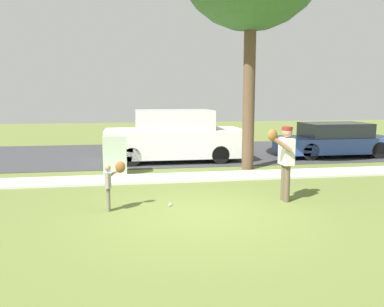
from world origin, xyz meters
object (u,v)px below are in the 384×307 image
at_px(person_child, 112,179).
at_px(baseball, 170,204).
at_px(parked_wagon_blue, 334,140).
at_px(parked_van_white, 174,137).
at_px(utility_cabinet, 115,155).
at_px(person_adult, 285,155).

bearing_deg(person_child, baseball, 2.41).
xyz_separation_m(person_child, parked_wagon_blue, (8.48, 6.10, -0.02)).
xyz_separation_m(parked_van_white, parked_wagon_blue, (6.43, 0.09, -0.24)).
xyz_separation_m(person_child, baseball, (1.25, 0.10, -0.64)).
height_order(baseball, parked_van_white, parked_van_white).
distance_m(person_child, utility_cabinet, 3.84).
relative_size(parked_van_white, parked_wagon_blue, 1.11).
height_order(parked_van_white, parked_wagon_blue, parked_van_white).
xyz_separation_m(baseball, parked_van_white, (0.79, 5.92, 0.87)).
bearing_deg(person_adult, baseball, -2.33).
relative_size(person_adult, person_child, 1.66).
bearing_deg(parked_wagon_blue, baseball, 39.75).
height_order(person_adult, parked_van_white, parked_van_white).
bearing_deg(person_child, utility_cabinet, 88.45).
relative_size(utility_cabinet, parked_van_white, 0.24).
distance_m(person_adult, utility_cabinet, 5.46).
bearing_deg(person_child, parked_van_white, 69.19).
relative_size(person_child, utility_cabinet, 0.87).
relative_size(person_child, parked_van_white, 0.21).
bearing_deg(person_adult, utility_cabinet, -45.69).
bearing_deg(parked_van_white, person_adult, 107.40).
bearing_deg(baseball, parked_wagon_blue, 39.75).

